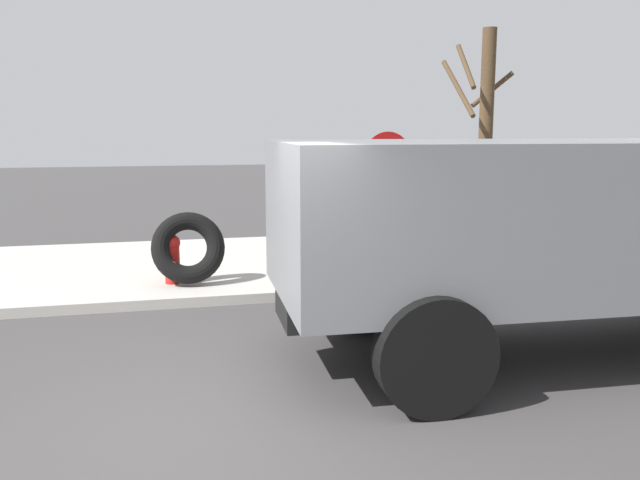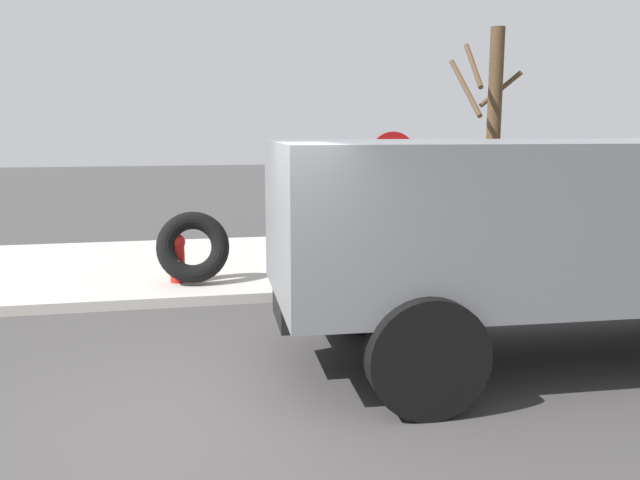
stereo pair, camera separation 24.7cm
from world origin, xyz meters
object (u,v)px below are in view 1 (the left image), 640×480
object	(u,v)px
stop_sign	(387,177)
dump_truck_gray	(609,212)
fire_hydrant	(172,258)
bare_tree	(484,142)
loose_tire	(188,248)

from	to	relation	value
stop_sign	dump_truck_gray	xyz separation A→B (m)	(1.37, -3.57, -0.16)
fire_hydrant	dump_truck_gray	world-z (taller)	dump_truck_gray
bare_tree	loose_tire	bearing A→B (deg)	-173.49
loose_tire	dump_truck_gray	size ratio (longest dim) A/B	0.16
fire_hydrant	bare_tree	bearing A→B (deg)	4.90
bare_tree	fire_hydrant	bearing A→B (deg)	-175.10
dump_truck_gray	bare_tree	bearing A→B (deg)	81.05
loose_tire	dump_truck_gray	bearing A→B (deg)	-40.12
dump_truck_gray	bare_tree	size ratio (longest dim) A/B	1.74
fire_hydrant	loose_tire	bearing A→B (deg)	-27.19
fire_hydrant	stop_sign	bearing A→B (deg)	-5.75
stop_sign	bare_tree	size ratio (longest dim) A/B	0.57
loose_tire	bare_tree	xyz separation A→B (m)	(5.17, 0.59, 1.57)
loose_tire	bare_tree	bearing A→B (deg)	6.51
loose_tire	bare_tree	size ratio (longest dim) A/B	0.27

